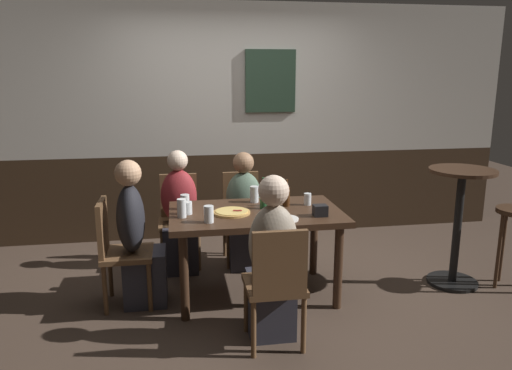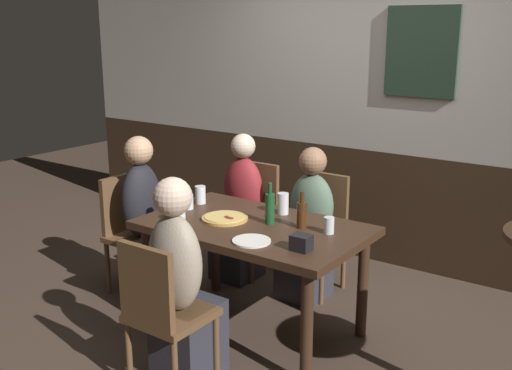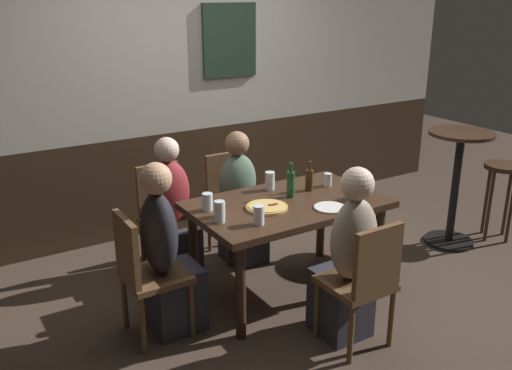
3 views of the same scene
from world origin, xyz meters
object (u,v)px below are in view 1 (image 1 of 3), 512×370
Objects in this scene: chair_mid_far at (242,211)px; condiment_caddy at (320,211)px; chair_left_far at (179,214)px; chair_mid_near at (276,281)px; beer_glass_tall at (209,215)px; beer_bottle_green at (264,196)px; pint_glass_stout at (185,203)px; beer_glass_half at (254,195)px; tumbler_short at (308,200)px; beer_bottle_brown at (286,196)px; dining_table at (256,222)px; person_mid_far at (244,218)px; pizza at (232,212)px; pint_glass_pale at (187,209)px; person_mid_near at (272,269)px; side_bar_table at (458,218)px; person_left_far at (180,220)px; chair_head_west at (118,247)px; person_head_west at (138,244)px; plate_white_large at (284,219)px; pint_glass_amber at (182,209)px.

condiment_caddy is at bearing -65.58° from chair_mid_far.
chair_left_far and chair_mid_near have the same top height.
beer_bottle_green reaches higher than beer_glass_tall.
chair_mid_far reaches higher than pint_glass_stout.
beer_glass_half is 1.30× the size of condiment_caddy.
chair_mid_far reaches higher than tumbler_short.
beer_bottle_brown is at bearing 12.35° from beer_bottle_green.
dining_table is at bearing 155.57° from condiment_caddy.
chair_mid_near is at bearing -56.05° from beer_glass_tall.
person_mid_far reaches higher than pint_glass_stout.
tumbler_short is 0.47m from beer_glass_half.
chair_mid_far is (0.00, 0.84, -0.15)m from dining_table.
pint_glass_pale is at bearing 173.14° from pizza.
person_mid_near is at bearing -136.12° from condiment_caddy.
beer_glass_tall reaches higher than condiment_caddy.
chair_mid_far is 1.05m from pint_glass_pale.
condiment_caddy is at bearing 52.29° from chair_mid_near.
person_mid_near is 3.99× the size of pizza.
beer_bottle_green is at bearing -84.35° from chair_mid_far.
beer_bottle_green is at bearing 175.30° from side_bar_table.
chair_mid_near is 1.69m from chair_mid_far.
pint_glass_stout is at bearing -167.93° from beer_glass_half.
person_left_far is 10.45× the size of condiment_caddy.
person_mid_far is 4.20× the size of beer_bottle_green.
chair_head_west is at bearing 180.00° from dining_table.
person_mid_far reaches higher than beer_glass_half.
person_head_west reaches higher than chair_left_far.
person_mid_far is 4.93× the size of plate_white_large.
person_mid_near is 1.01m from beer_glass_half.
beer_glass_tall is at bearing -129.45° from beer_glass_half.
person_left_far reaches higher than beer_bottle_green.
person_mid_near is 10.86× the size of condiment_caddy.
plate_white_large is at bearing -54.34° from chair_left_far.
plate_white_large is 0.22× the size of side_bar_table.
person_mid_far is at bearing 94.96° from beer_glass_half.
pizza is 2.29× the size of beer_glass_tall.
tumbler_short is at bearing -49.89° from person_mid_far.
pint_glass_pale is at bearing 0.90° from person_head_west.
person_left_far is at bearing 91.30° from pint_glass_amber.
tumbler_short is (1.09, -0.56, 0.30)m from person_left_far.
condiment_caddy is at bearing -61.79° from person_mid_far.
side_bar_table is (1.71, -0.14, -0.23)m from beer_bottle_green.
pint_glass_stout is 1.22× the size of pint_glass_pale.
person_mid_near reaches higher than person_mid_far.
pint_glass_pale is at bearing -84.59° from person_left_far.
chair_head_west is (-1.12, 0.84, 0.00)m from chair_mid_near.
person_head_west is at bearing -111.96° from chair_left_far.
chair_head_west is at bearing -166.07° from beer_glass_half.
dining_table is at bearing 90.00° from chair_mid_near.
pint_glass_amber reaches higher than chair_left_far.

